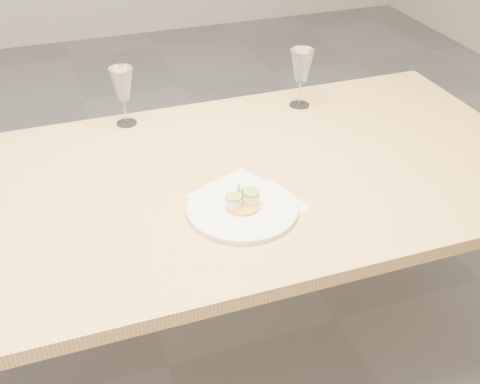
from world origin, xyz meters
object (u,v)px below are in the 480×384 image
object	(u,v)px
wine_glass_2	(122,85)
wine_glass_3	(301,67)
dining_table	(152,208)
dinner_plate	(243,208)
recipe_sheet	(248,201)

from	to	relation	value
wine_glass_2	wine_glass_3	world-z (taller)	wine_glass_3
dining_table	dinner_plate	world-z (taller)	dinner_plate
dinner_plate	wine_glass_3	xyz separation A→B (m)	(0.41, 0.55, 0.13)
dining_table	dinner_plate	size ratio (longest dim) A/B	8.00
recipe_sheet	wine_glass_3	world-z (taller)	wine_glass_3
dining_table	wine_glass_2	xyz separation A→B (m)	(0.01, 0.43, 0.21)
dining_table	recipe_sheet	bearing A→B (deg)	-32.06
dinner_plate	recipe_sheet	world-z (taller)	dinner_plate
wine_glass_2	dinner_plate	bearing A→B (deg)	-71.98
recipe_sheet	wine_glass_3	bearing A→B (deg)	29.38
wine_glass_3	dining_table	bearing A→B (deg)	-150.09
recipe_sheet	dining_table	bearing A→B (deg)	124.37
dining_table	dinner_plate	bearing A→B (deg)	-41.89
recipe_sheet	wine_glass_2	xyz separation A→B (m)	(-0.23, 0.58, 0.14)
dinner_plate	recipe_sheet	size ratio (longest dim) A/B	0.88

